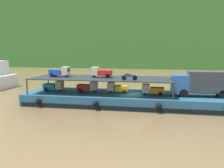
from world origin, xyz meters
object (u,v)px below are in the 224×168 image
at_px(mini_truck_upper_stern, 60,72).
at_px(mini_truck_upper_mid, 101,72).
at_px(mini_truck_lower_aft, 88,87).
at_px(covered_lorry, 202,83).
at_px(motorcycle_upper_port, 129,77).
at_px(mini_truck_lower_stern, 54,86).
at_px(cargo_barge, 130,99).
at_px(mini_truck_lower_mid, 117,88).
at_px(mini_truck_lower_fore, 153,90).

bearing_deg(mini_truck_upper_stern, mini_truck_upper_mid, 3.48).
height_order(mini_truck_lower_aft, mini_truck_upper_mid, mini_truck_upper_mid).
xyz_separation_m(covered_lorry, motorcycle_upper_port, (-8.68, -1.66, 0.74)).
height_order(mini_truck_lower_stern, mini_truck_upper_stern, mini_truck_upper_stern).
bearing_deg(cargo_barge, mini_truck_lower_stern, 178.67).
relative_size(mini_truck_lower_stern, mini_truck_lower_aft, 0.99).
relative_size(covered_lorry, mini_truck_lower_mid, 2.85).
distance_m(mini_truck_upper_stern, mini_truck_upper_mid, 5.69).
xyz_separation_m(cargo_barge, motorcycle_upper_port, (0.07, -1.91, 3.18)).
relative_size(covered_lorry, mini_truck_lower_aft, 2.86).
xyz_separation_m(mini_truck_upper_mid, motorcycle_upper_port, (4.06, -2.31, -0.26)).
height_order(mini_truck_lower_mid, motorcycle_upper_port, motorcycle_upper_port).
distance_m(mini_truck_lower_aft, mini_truck_lower_fore, 8.76).
distance_m(cargo_barge, mini_truck_upper_mid, 5.28).
bearing_deg(mini_truck_upper_mid, mini_truck_lower_aft, 179.43).
xyz_separation_m(mini_truck_lower_fore, mini_truck_upper_stern, (-12.52, 0.49, 2.00)).
relative_size(cargo_barge, mini_truck_upper_mid, 9.95).
bearing_deg(mini_truck_lower_mid, mini_truck_lower_stern, -179.30).
bearing_deg(motorcycle_upper_port, mini_truck_upper_stern, 168.59).
bearing_deg(mini_truck_lower_aft, mini_truck_lower_stern, -177.90).
bearing_deg(mini_truck_lower_mid, cargo_barge, -11.39).
distance_m(mini_truck_upper_mid, motorcycle_upper_port, 4.68).
xyz_separation_m(cargo_barge, mini_truck_lower_stern, (-10.68, 0.25, 1.44)).
bearing_deg(cargo_barge, mini_truck_upper_mid, 174.18).
bearing_deg(mini_truck_upper_mid, motorcycle_upper_port, -29.68).
height_order(covered_lorry, mini_truck_upper_stern, mini_truck_upper_stern).
height_order(cargo_barge, mini_truck_upper_stern, mini_truck_upper_stern).
bearing_deg(cargo_barge, mini_truck_upper_stern, 179.64).
bearing_deg(mini_truck_lower_aft, motorcycle_upper_port, -21.42).
height_order(cargo_barge, mini_truck_lower_fore, mini_truck_lower_fore).
height_order(mini_truck_lower_aft, mini_truck_lower_fore, same).
height_order(mini_truck_upper_stern, mini_truck_upper_mid, same).
relative_size(mini_truck_lower_mid, mini_truck_upper_mid, 1.01).
relative_size(mini_truck_lower_fore, mini_truck_upper_mid, 1.00).
distance_m(covered_lorry, motorcycle_upper_port, 8.86).
xyz_separation_m(mini_truck_lower_aft, mini_truck_upper_mid, (1.89, -0.02, 2.00)).
bearing_deg(mini_truck_lower_fore, mini_truck_upper_stern, 177.75).
xyz_separation_m(cargo_barge, covered_lorry, (8.75, -0.24, 2.45)).
relative_size(covered_lorry, mini_truck_lower_stern, 2.88).
xyz_separation_m(mini_truck_lower_stern, mini_truck_lower_aft, (4.81, 0.18, 0.00)).
bearing_deg(mini_truck_lower_mid, mini_truck_lower_fore, -9.69).
distance_m(mini_truck_upper_stern, motorcycle_upper_port, 9.94).
bearing_deg(covered_lorry, mini_truck_upper_stern, 179.06).
xyz_separation_m(mini_truck_lower_aft, motorcycle_upper_port, (5.94, -2.33, 1.74)).
bearing_deg(cargo_barge, covered_lorry, -1.58).
bearing_deg(motorcycle_upper_port, mini_truck_lower_stern, 168.67).
height_order(cargo_barge, covered_lorry, covered_lorry).
distance_m(mini_truck_lower_mid, motorcycle_upper_port, 3.40).
relative_size(mini_truck_lower_aft, mini_truck_upper_stern, 0.99).
relative_size(mini_truck_lower_aft, mini_truck_upper_mid, 1.00).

